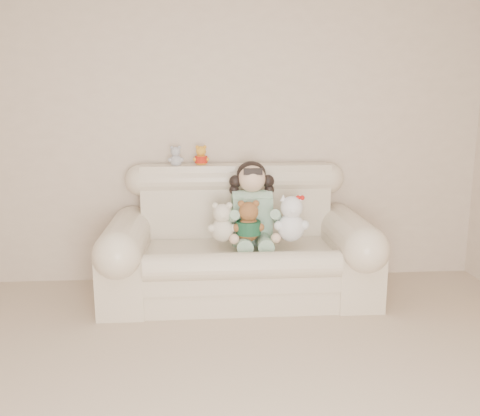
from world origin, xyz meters
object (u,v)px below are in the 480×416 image
at_px(sofa, 239,235).
at_px(brown_teddy, 248,217).
at_px(cream_teddy, 222,218).
at_px(seated_child, 252,202).
at_px(white_cat, 291,214).

height_order(sofa, brown_teddy, sofa).
distance_m(brown_teddy, cream_teddy, 0.20).
bearing_deg(brown_teddy, seated_child, 53.31).
relative_size(sofa, cream_teddy, 5.96).
relative_size(seated_child, cream_teddy, 1.91).
relative_size(sofa, white_cat, 4.98).
relative_size(seated_child, brown_teddy, 1.81).
bearing_deg(white_cat, cream_teddy, 175.44).
xyz_separation_m(brown_teddy, white_cat, (0.32, -0.01, 0.03)).
bearing_deg(brown_teddy, white_cat, -26.94).
height_order(seated_child, white_cat, seated_child).
relative_size(seated_child, white_cat, 1.59).
bearing_deg(sofa, cream_teddy, -138.65).
bearing_deg(brown_teddy, cream_teddy, 150.29).
distance_m(white_cat, cream_teddy, 0.52).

